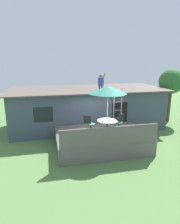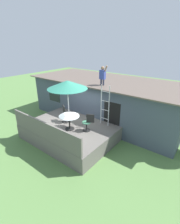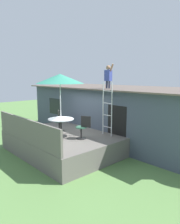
% 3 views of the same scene
% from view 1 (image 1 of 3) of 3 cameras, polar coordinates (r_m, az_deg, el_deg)
% --- Properties ---
extents(ground_plane, '(40.00, 40.00, 0.00)m').
position_cam_1_polar(ground_plane, '(10.87, 3.04, -9.99)').
color(ground_plane, '#567F42').
extents(house, '(10.50, 4.50, 2.69)m').
position_cam_1_polar(house, '(13.74, -0.86, 1.36)').
color(house, '#424C5B').
rests_on(house, ground).
extents(deck, '(4.72, 3.41, 0.80)m').
position_cam_1_polar(deck, '(10.71, 3.07, -8.04)').
color(deck, '#605B56').
rests_on(deck, ground).
extents(deck_railing, '(4.62, 0.08, 0.90)m').
position_cam_1_polar(deck_railing, '(8.92, 5.99, -7.04)').
color(deck_railing, '#605B56').
rests_on(deck_railing, deck).
extents(patio_table, '(1.04, 1.04, 0.74)m').
position_cam_1_polar(patio_table, '(10.20, 5.01, -3.34)').
color(patio_table, black).
rests_on(patio_table, deck).
extents(patio_umbrella, '(1.90, 1.90, 2.54)m').
position_cam_1_polar(patio_umbrella, '(9.80, 5.25, 6.49)').
color(patio_umbrella, silver).
rests_on(patio_umbrella, deck).
extents(step_ladder, '(0.52, 0.04, 2.20)m').
position_cam_1_polar(step_ladder, '(11.83, 8.09, 1.71)').
color(step_ladder, silver).
rests_on(step_ladder, deck).
extents(person_figure, '(0.47, 0.20, 1.11)m').
position_cam_1_polar(person_figure, '(12.21, 3.21, 8.92)').
color(person_figure, '#33384C').
rests_on(person_figure, house).
extents(patio_chair_left, '(0.58, 0.44, 0.92)m').
position_cam_1_polar(patio_chair_left, '(10.47, -0.12, -3.54)').
color(patio_chair_left, black).
rests_on(patio_chair_left, deck).
extents(patio_chair_right, '(0.58, 0.44, 0.92)m').
position_cam_1_polar(patio_chair_right, '(10.91, 8.60, -2.95)').
color(patio_chair_right, black).
rests_on(patio_chair_right, deck).
extents(backyard_tree, '(1.82, 1.82, 3.97)m').
position_cam_1_polar(backyard_tree, '(15.72, 22.67, 8.07)').
color(backyard_tree, brown).
rests_on(backyard_tree, ground).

